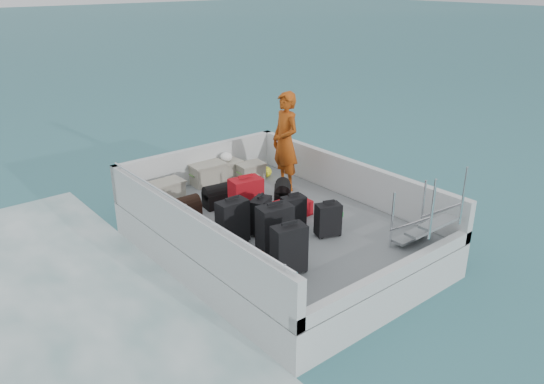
{
  "coord_description": "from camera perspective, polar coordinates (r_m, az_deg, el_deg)",
  "views": [
    {
      "loc": [
        -5.18,
        -6.19,
        4.47
      ],
      "look_at": [
        0.14,
        0.32,
        1.0
      ],
      "focal_mm": 35.0,
      "sensor_mm": 36.0,
      "label": 1
    }
  ],
  "objects": [
    {
      "name": "duffel_2",
      "position": [
        9.55,
        1.15,
        -0.28
      ],
      "size": [
        0.52,
        0.53,
        0.32
      ],
      "primitive_type": null,
      "rotation": [
        0.0,
        0.0,
        0.85
      ],
      "color": "black",
      "rests_on": "deck"
    },
    {
      "name": "crate_3",
      "position": [
        10.68,
        -2.3,
        2.18
      ],
      "size": [
        0.54,
        0.4,
        0.31
      ],
      "primitive_type": "cube",
      "rotation": [
        0.0,
        0.0,
        -0.09
      ],
      "color": "#9E9B8A",
      "rests_on": "deck"
    },
    {
      "name": "duffel_1",
      "position": [
        9.46,
        -5.8,
        -0.65
      ],
      "size": [
        0.55,
        0.37,
        0.32
      ],
      "primitive_type": null,
      "rotation": [
        0.0,
        0.0,
        -0.14
      ],
      "color": "black",
      "rests_on": "deck"
    },
    {
      "name": "suitcase_1",
      "position": [
        8.09,
        -4.25,
        -3.26
      ],
      "size": [
        0.47,
        0.28,
        0.7
      ],
      "primitive_type": "cube",
      "rotation": [
        0.0,
        0.0,
        -0.02
      ],
      "color": "black",
      "rests_on": "deck"
    },
    {
      "name": "ferry_hull",
      "position": [
        9.08,
        0.59,
        -4.9
      ],
      "size": [
        3.6,
        5.0,
        0.6
      ],
      "primitive_type": "cube",
      "color": "silver",
      "rests_on": "ground"
    },
    {
      "name": "crate_2",
      "position": [
        10.77,
        -4.89,
        2.35
      ],
      "size": [
        0.56,
        0.39,
        0.33
      ],
      "primitive_type": "cube",
      "rotation": [
        0.0,
        0.0,
        0.03
      ],
      "color": "#9E9B8A",
      "rests_on": "deck"
    },
    {
      "name": "deck",
      "position": [
        8.94,
        0.6,
        -3.13
      ],
      "size": [
        3.3,
        4.7,
        0.02
      ],
      "primitive_type": "cube",
      "color": "slate",
      "rests_on": "ferry_hull"
    },
    {
      "name": "suitcase_4",
      "position": [
        8.4,
        -1.24,
        -2.58
      ],
      "size": [
        0.46,
        0.4,
        0.59
      ],
      "primitive_type": "cube",
      "rotation": [
        0.0,
        0.0,
        0.5
      ],
      "color": "black",
      "rests_on": "deck"
    },
    {
      "name": "suitcase_7",
      "position": [
        8.59,
        2.3,
        -2.2
      ],
      "size": [
        0.42,
        0.28,
        0.54
      ],
      "primitive_type": "cube",
      "rotation": [
        0.0,
        0.0,
        -0.18
      ],
      "color": "black",
      "rests_on": "deck"
    },
    {
      "name": "suitcase_0",
      "position": [
        7.28,
        1.84,
        -6.24
      ],
      "size": [
        0.51,
        0.35,
        0.72
      ],
      "primitive_type": "cube",
      "rotation": [
        0.0,
        0.0,
        -0.2
      ],
      "color": "black",
      "rests_on": "deck"
    },
    {
      "name": "duffel_0",
      "position": [
        9.01,
        -9.26,
        -2.03
      ],
      "size": [
        0.48,
        0.31,
        0.32
      ],
      "primitive_type": null,
      "rotation": [
        0.0,
        0.0,
        -0.03
      ],
      "color": "black",
      "rests_on": "deck"
    },
    {
      "name": "suitcase_6",
      "position": [
        8.36,
        6.04,
        -3.03
      ],
      "size": [
        0.44,
        0.35,
        0.54
      ],
      "primitive_type": "cube",
      "rotation": [
        0.0,
        0.0,
        -0.35
      ],
      "color": "black",
      "rests_on": "deck"
    },
    {
      "name": "suitcase_8",
      "position": [
        9.06,
        2.04,
        -1.82
      ],
      "size": [
        0.66,
        0.43,
        0.26
      ],
      "primitive_type": "cube",
      "rotation": [
        0.0,
        0.0,
        1.57
      ],
      "color": "#9D0C15",
      "rests_on": "deck"
    },
    {
      "name": "crate_1",
      "position": [
        10.52,
        -6.99,
        1.95
      ],
      "size": [
        0.67,
        0.48,
        0.39
      ],
      "primitive_type": "cube",
      "rotation": [
        0.0,
        0.0,
        -0.06
      ],
      "color": "#9E9B8A",
      "rests_on": "deck"
    },
    {
      "name": "passenger",
      "position": [
        9.95,
        1.44,
        5.43
      ],
      "size": [
        0.55,
        0.75,
        1.88
      ],
      "primitive_type": "imported",
      "rotation": [
        0.0,
        0.0,
        -1.72
      ],
      "color": "orange",
      "rests_on": "deck"
    },
    {
      "name": "deck_fittings",
      "position": [
        8.77,
        3.69,
        -0.96
      ],
      "size": [
        3.6,
        5.0,
        0.9
      ],
      "color": "silver",
      "rests_on": "deck"
    },
    {
      "name": "ground",
      "position": [
        9.22,
        0.59,
        -6.55
      ],
      "size": [
        160.0,
        160.0,
        0.0
      ],
      "primitive_type": "plane",
      "color": "#1C5A65",
      "rests_on": "ground"
    },
    {
      "name": "yellow_bag",
      "position": [
        10.81,
        -0.75,
        2.19
      ],
      "size": [
        0.28,
        0.26,
        0.22
      ],
      "primitive_type": "ellipsoid",
      "color": "yellow",
      "rests_on": "deck"
    },
    {
      "name": "crate_0",
      "position": [
        9.86,
        -11.2,
        0.07
      ],
      "size": [
        0.57,
        0.4,
        0.34
      ],
      "primitive_type": "cube",
      "rotation": [
        0.0,
        0.0,
        0.02
      ],
      "color": "#9E9B8A",
      "rests_on": "deck"
    },
    {
      "name": "white_bag",
      "position": [
        10.69,
        -4.94,
        3.63
      ],
      "size": [
        0.24,
        0.24,
        0.18
      ],
      "primitive_type": "ellipsoid",
      "color": "white",
      "rests_on": "crate_2"
    },
    {
      "name": "suitcase_5",
      "position": [
        8.87,
        -2.8,
        -0.75
      ],
      "size": [
        0.56,
        0.38,
        0.72
      ],
      "primitive_type": "cube",
      "rotation": [
        0.0,
        0.0,
        -0.14
      ],
      "color": "#9D0C15",
      "rests_on": "deck"
    },
    {
      "name": "suitcase_3",
      "position": [
        7.75,
        0.31,
        -4.12
      ],
      "size": [
        0.54,
        0.37,
        0.76
      ],
      "primitive_type": "cube",
      "rotation": [
        0.0,
        0.0,
        -0.16
      ],
      "color": "black",
      "rests_on": "deck"
    }
  ]
}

